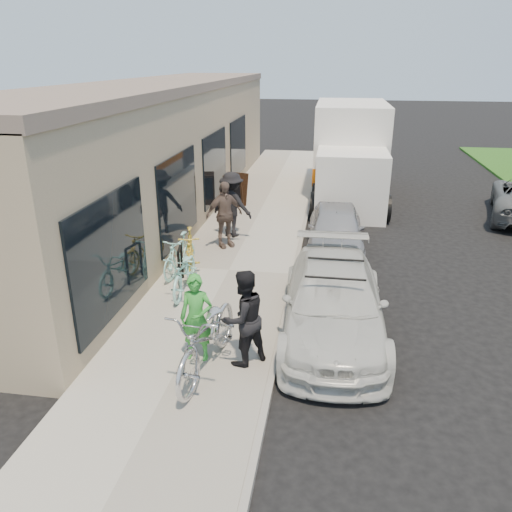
{
  "coord_description": "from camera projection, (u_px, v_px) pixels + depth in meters",
  "views": [
    {
      "loc": [
        0.36,
        -7.78,
        4.87
      ],
      "look_at": [
        -1.14,
        1.75,
        1.05
      ],
      "focal_mm": 35.0,
      "sensor_mm": 36.0,
      "label": 1
    }
  ],
  "objects": [
    {
      "name": "ground",
      "position": [
        304.0,
        349.0,
        8.99
      ],
      "size": [
        120.0,
        120.0,
        0.0
      ],
      "primitive_type": "plane",
      "color": "black",
      "rests_on": "ground"
    },
    {
      "name": "sidewalk",
      "position": [
        229.0,
        273.0,
        12.0
      ],
      "size": [
        3.0,
        34.0,
        0.15
      ],
      "primitive_type": "cube",
      "color": "#A4A094",
      "rests_on": "ground"
    },
    {
      "name": "curb",
      "position": [
        293.0,
        277.0,
        11.78
      ],
      "size": [
        0.12,
        34.0,
        0.13
      ],
      "primitive_type": "cube",
      "color": "gray",
      "rests_on": "ground"
    },
    {
      "name": "storefront",
      "position": [
        162.0,
        149.0,
        16.3
      ],
      "size": [
        3.6,
        20.0,
        4.22
      ],
      "color": "tan",
      "rests_on": "ground"
    },
    {
      "name": "bike_rack",
      "position": [
        180.0,
        261.0,
        11.09
      ],
      "size": [
        0.17,
        0.61,
        0.87
      ],
      "rotation": [
        0.0,
        0.0,
        0.19
      ],
      "color": "black",
      "rests_on": "sidewalk"
    },
    {
      "name": "sandwich_board",
      "position": [
        236.0,
        190.0,
        16.97
      ],
      "size": [
        0.8,
        0.81,
        1.09
      ],
      "rotation": [
        0.0,
        0.0,
        -0.24
      ],
      "color": "black",
      "rests_on": "sidewalk"
    },
    {
      "name": "sedan_white",
      "position": [
        333.0,
        302.0,
        9.27
      ],
      "size": [
        2.02,
        4.64,
        1.37
      ],
      "rotation": [
        0.0,
        0.0,
        0.03
      ],
      "color": "silver",
      "rests_on": "ground"
    },
    {
      "name": "sedan_silver",
      "position": [
        336.0,
        228.0,
        13.42
      ],
      "size": [
        1.53,
        3.67,
        1.24
      ],
      "primitive_type": "imported",
      "rotation": [
        0.0,
        0.0,
        0.02
      ],
      "color": "#A8A7AD",
      "rests_on": "ground"
    },
    {
      "name": "moving_truck",
      "position": [
        350.0,
        156.0,
        18.6
      ],
      "size": [
        2.63,
        6.86,
        3.36
      ],
      "rotation": [
        0.0,
        0.0,
        0.01
      ],
      "color": "white",
      "rests_on": "ground"
    },
    {
      "name": "tandem_bike",
      "position": [
        208.0,
        336.0,
        7.91
      ],
      "size": [
        1.1,
        2.43,
        1.23
      ],
      "primitive_type": "imported",
      "rotation": [
        0.0,
        0.0,
        -0.12
      ],
      "color": "silver",
      "rests_on": "sidewalk"
    },
    {
      "name": "woman_rider",
      "position": [
        197.0,
        318.0,
        8.19
      ],
      "size": [
        0.56,
        0.37,
        1.52
      ],
      "primitive_type": "imported",
      "rotation": [
        0.0,
        0.0,
        0.02
      ],
      "color": "green",
      "rests_on": "sidewalk"
    },
    {
      "name": "man_standing",
      "position": [
        243.0,
        318.0,
        8.05
      ],
      "size": [
        1.01,
        1.0,
        1.64
      ],
      "primitive_type": "imported",
      "rotation": [
        0.0,
        0.0,
        3.91
      ],
      "color": "black",
      "rests_on": "sidewalk"
    },
    {
      "name": "cruiser_bike_a",
      "position": [
        180.0,
        255.0,
        11.6
      ],
      "size": [
        0.71,
        1.64,
        0.95
      ],
      "primitive_type": "imported",
      "rotation": [
        0.0,
        0.0,
        -0.17
      ],
      "color": "#9DEADF",
      "rests_on": "sidewalk"
    },
    {
      "name": "cruiser_bike_b",
      "position": [
        185.0,
        272.0,
        10.71
      ],
      "size": [
        0.69,
        1.79,
        0.92
      ],
      "primitive_type": "imported",
      "rotation": [
        0.0,
        0.0,
        0.05
      ],
      "color": "#9DEADF",
      "rests_on": "sidewalk"
    },
    {
      "name": "cruiser_bike_c",
      "position": [
        190.0,
        251.0,
        11.73
      ],
      "size": [
        0.87,
        1.74,
        1.01
      ],
      "primitive_type": "imported",
      "rotation": [
        0.0,
        0.0,
        0.25
      ],
      "color": "gold",
      "rests_on": "sidewalk"
    },
    {
      "name": "bystander_a",
      "position": [
        232.0,
        205.0,
        13.96
      ],
      "size": [
        1.35,
        1.03,
        1.84
      ],
      "primitive_type": "imported",
      "rotation": [
        0.0,
        0.0,
        2.81
      ],
      "color": "black",
      "rests_on": "sidewalk"
    },
    {
      "name": "bystander_b",
      "position": [
        224.0,
        215.0,
        13.17
      ],
      "size": [
        1.08,
        0.99,
        1.77
      ],
      "primitive_type": "imported",
      "rotation": [
        0.0,
        0.0,
        0.68
      ],
      "color": "brown",
      "rests_on": "sidewalk"
    }
  ]
}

